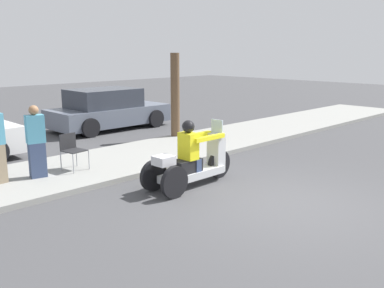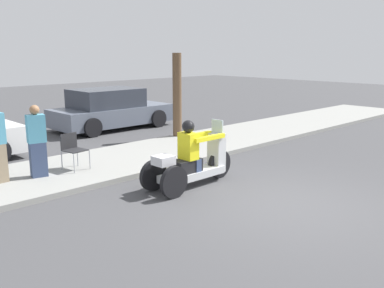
{
  "view_description": "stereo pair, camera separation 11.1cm",
  "coord_description": "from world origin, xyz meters",
  "px_view_note": "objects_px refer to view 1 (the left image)",
  "views": [
    {
      "loc": [
        -6.49,
        -4.16,
        2.79
      ],
      "look_at": [
        -0.45,
        1.99,
        0.9
      ],
      "focal_mm": 40.0,
      "sensor_mm": 36.0,
      "label": 1
    },
    {
      "loc": [
        -6.41,
        -4.24,
        2.79
      ],
      "look_at": [
        -0.45,
        1.99,
        0.9
      ],
      "focal_mm": 40.0,
      "sensor_mm": 36.0,
      "label": 2
    }
  ],
  "objects_px": {
    "folding_chair_set_back": "(71,148)",
    "parked_car_lot_center": "(107,110)",
    "spectator_by_tree": "(36,143)",
    "tree_trunk": "(175,95)",
    "motorcycle_trike": "(192,162)"
  },
  "relations": [
    {
      "from": "folding_chair_set_back",
      "to": "parked_car_lot_center",
      "type": "xyz_separation_m",
      "value": [
        3.89,
        4.4,
        0.07
      ]
    },
    {
      "from": "spectator_by_tree",
      "to": "tree_trunk",
      "type": "relative_size",
      "value": 0.6
    },
    {
      "from": "motorcycle_trike",
      "to": "spectator_by_tree",
      "type": "distance_m",
      "value": 3.33
    },
    {
      "from": "spectator_by_tree",
      "to": "motorcycle_trike",
      "type": "bearing_deg",
      "value": -48.67
    },
    {
      "from": "folding_chair_set_back",
      "to": "parked_car_lot_center",
      "type": "bearing_deg",
      "value": 48.57
    },
    {
      "from": "tree_trunk",
      "to": "folding_chair_set_back",
      "type": "bearing_deg",
      "value": -163.79
    },
    {
      "from": "motorcycle_trike",
      "to": "parked_car_lot_center",
      "type": "bearing_deg",
      "value": 69.93
    },
    {
      "from": "motorcycle_trike",
      "to": "parked_car_lot_center",
      "type": "height_order",
      "value": "parked_car_lot_center"
    },
    {
      "from": "folding_chair_set_back",
      "to": "parked_car_lot_center",
      "type": "distance_m",
      "value": 5.87
    },
    {
      "from": "motorcycle_trike",
      "to": "tree_trunk",
      "type": "xyz_separation_m",
      "value": [
        3.0,
        3.8,
        0.91
      ]
    },
    {
      "from": "tree_trunk",
      "to": "motorcycle_trike",
      "type": "bearing_deg",
      "value": -128.24
    },
    {
      "from": "motorcycle_trike",
      "to": "tree_trunk",
      "type": "relative_size",
      "value": 0.87
    },
    {
      "from": "parked_car_lot_center",
      "to": "spectator_by_tree",
      "type": "bearing_deg",
      "value": -136.69
    },
    {
      "from": "spectator_by_tree",
      "to": "folding_chair_set_back",
      "type": "height_order",
      "value": "spectator_by_tree"
    },
    {
      "from": "spectator_by_tree",
      "to": "parked_car_lot_center",
      "type": "bearing_deg",
      "value": 43.31
    }
  ]
}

